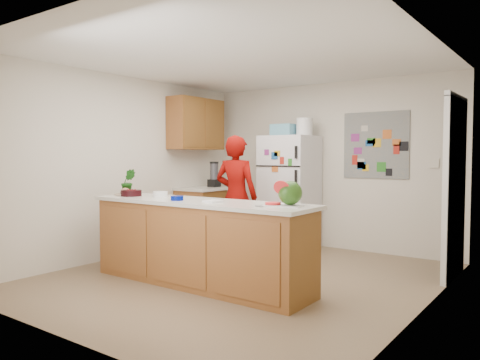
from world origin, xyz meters
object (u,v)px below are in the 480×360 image
Objects in this scene: watermelon at (290,193)px; cherry_bowl at (131,193)px; refrigerator at (289,192)px; person at (236,197)px.

cherry_bowl is at bearing -176.41° from watermelon.
refrigerator is 7.37× the size of watermelon.
watermelon is 2.11m from cherry_bowl.
refrigerator is at bearing 72.70° from cherry_bowl.
cherry_bowl is at bearing 59.21° from person.
person is at bearing 68.93° from cherry_bowl.
watermelon is at bearing 131.57° from person.
person is 2.02m from watermelon.
watermelon is at bearing -59.95° from refrigerator.
refrigerator is 2.68m from watermelon.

